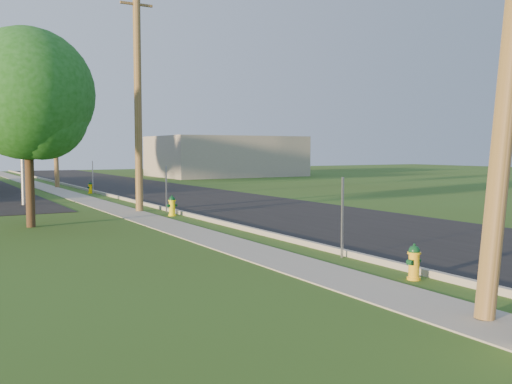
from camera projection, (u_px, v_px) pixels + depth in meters
ground_plane at (477, 297)px, 10.35m from camera, size 140.00×140.00×0.00m
road at (333, 221)px, 21.23m from camera, size 8.00×120.00×0.02m
curb at (239, 227)px, 19.21m from camera, size 0.15×120.00×0.15m
sidewalk at (191, 232)px, 18.34m from camera, size 1.50×120.00×0.03m
utility_pole_mid at (138, 96)px, 24.33m from camera, size 1.40×0.32×9.80m
utility_pole_far at (54, 119)px, 39.85m from camera, size 1.40×0.32×9.50m
sign_post_near at (342, 218)px, 14.02m from camera, size 0.05×0.04×2.00m
sign_post_mid at (166, 189)px, 24.19m from camera, size 0.05×0.04×2.00m
sign_post_far at (93, 177)px, 34.70m from camera, size 0.05×0.04×2.00m
price_pylon at (21, 91)px, 27.07m from camera, size 0.34×2.04×6.85m
distant_building at (226, 156)px, 58.01m from camera, size 14.00×10.00×4.00m
tree_verge at (31, 99)px, 19.36m from camera, size 4.50×4.50×6.82m
hydrant_near at (414, 262)px, 11.69m from camera, size 0.39×0.35×0.75m
hydrant_mid at (172, 206)px, 22.97m from camera, size 0.43×0.38×0.84m
hydrant_far at (90, 188)px, 34.77m from camera, size 0.38×0.33×0.72m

